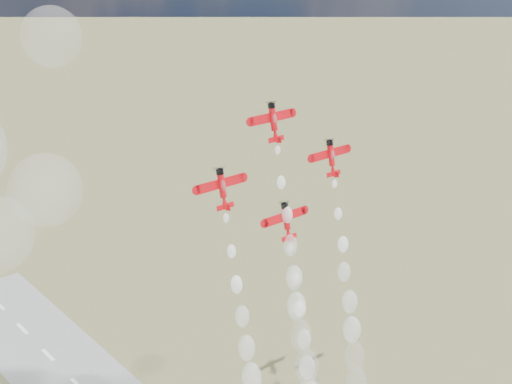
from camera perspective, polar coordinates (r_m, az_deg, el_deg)
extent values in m
cylinder|color=red|center=(135.92, 1.38, 5.89)|extent=(1.23, 2.16, 4.71)
cylinder|color=black|center=(135.70, 1.24, 6.91)|extent=(1.40, 1.55, 1.15)
cube|color=red|center=(136.13, 1.28, 6.00)|extent=(10.68, 0.56, 1.75)
cube|color=white|center=(134.40, 0.32, 5.80)|extent=(4.20, 0.13, 0.48)
cube|color=white|center=(138.06, 2.16, 6.19)|extent=(4.20, 0.13, 0.48)
cube|color=red|center=(136.27, 1.63, 4.26)|extent=(3.85, 0.31, 0.96)
cube|color=red|center=(135.79, 1.82, 4.18)|extent=(0.12, 1.70, 1.43)
ellipsoid|color=silver|center=(135.56, 1.51, 5.85)|extent=(0.96, 1.30, 2.30)
cone|color=red|center=(136.25, 1.57, 4.55)|extent=(1.23, 1.68, 2.48)
cylinder|color=red|center=(128.89, -2.75, 0.55)|extent=(1.23, 2.16, 4.71)
cylinder|color=black|center=(128.46, -2.91, 1.61)|extent=(1.40, 1.55, 1.15)
cube|color=red|center=(129.09, -2.85, 0.67)|extent=(10.68, 0.56, 1.75)
cube|color=white|center=(127.57, -3.91, 0.38)|extent=(4.20, 0.13, 0.48)
cube|color=white|center=(130.81, -1.87, 0.95)|extent=(4.20, 0.13, 0.48)
cube|color=red|center=(129.55, -2.47, -1.15)|extent=(3.85, 0.31, 0.96)
cube|color=red|center=(129.06, -2.28, -1.25)|extent=(0.12, 1.70, 1.43)
ellipsoid|color=silver|center=(128.51, -2.62, 0.49)|extent=(0.96, 1.30, 2.30)
cone|color=red|center=(129.48, -2.53, -0.85)|extent=(1.23, 1.68, 2.48)
cylinder|color=red|center=(146.47, 6.02, 2.99)|extent=(1.23, 2.16, 4.71)
cylinder|color=black|center=(146.10, 5.91, 3.93)|extent=(1.40, 1.55, 1.15)
cube|color=red|center=(146.64, 5.93, 3.09)|extent=(10.68, 0.56, 1.75)
cube|color=white|center=(144.76, 5.09, 2.87)|extent=(4.20, 0.13, 0.48)
cube|color=white|center=(148.71, 6.68, 3.30)|extent=(4.20, 0.13, 0.48)
cube|color=red|center=(147.05, 6.23, 1.48)|extent=(3.85, 0.31, 0.96)
cube|color=red|center=(146.62, 6.42, 1.40)|extent=(0.12, 1.70, 1.43)
ellipsoid|color=silver|center=(146.14, 6.16, 2.95)|extent=(0.96, 1.30, 2.30)
cone|color=red|center=(146.99, 6.18, 1.75)|extent=(1.23, 1.68, 2.48)
cylinder|color=red|center=(139.25, 2.43, -2.10)|extent=(1.23, 2.16, 4.71)
cylinder|color=black|center=(138.68, 2.30, -1.12)|extent=(1.40, 1.55, 1.15)
cube|color=red|center=(139.41, 2.34, -1.98)|extent=(10.68, 0.56, 1.75)
cube|color=white|center=(137.72, 1.41, -2.28)|extent=(4.20, 0.13, 0.48)
cube|color=white|center=(141.30, 3.18, -1.68)|extent=(4.20, 0.13, 0.48)
cube|color=red|center=(140.14, 2.67, -3.65)|extent=(3.85, 0.31, 0.96)
cube|color=red|center=(139.70, 2.86, -3.75)|extent=(0.12, 1.70, 1.43)
ellipsoid|color=silver|center=(138.91, 2.57, -2.15)|extent=(0.96, 1.30, 2.30)
cone|color=red|center=(140.02, 2.61, -3.37)|extent=(1.23, 1.68, 2.48)
sphere|color=white|center=(136.68, 1.74, 3.36)|extent=(1.05, 1.05, 1.05)
sphere|color=white|center=(137.81, 2.03, 0.76)|extent=(1.56, 1.56, 1.56)
sphere|color=white|center=(138.99, 2.49, -1.86)|extent=(2.08, 2.08, 2.08)
sphere|color=white|center=(140.35, 2.75, -4.28)|extent=(2.59, 2.59, 2.59)
sphere|color=white|center=(142.90, 3.08, -6.86)|extent=(3.10, 3.10, 3.10)
sphere|color=white|center=(144.82, 3.28, -9.13)|extent=(3.61, 3.61, 3.61)
sphere|color=white|center=(146.73, 3.65, -11.42)|extent=(4.12, 4.12, 4.12)
sphere|color=white|center=(150.35, 4.05, -13.72)|extent=(4.63, 4.63, 4.63)
sphere|color=white|center=(130.09, -2.41, -2.10)|extent=(1.05, 1.05, 1.05)
sphere|color=white|center=(131.95, -1.97, -4.77)|extent=(1.56, 1.56, 1.56)
sphere|color=white|center=(133.55, -1.57, -7.41)|extent=(2.08, 2.08, 2.08)
sphere|color=white|center=(136.15, -1.11, -9.92)|extent=(2.59, 2.59, 2.59)
sphere|color=white|center=(137.89, -0.76, -12.36)|extent=(3.10, 3.10, 3.10)
sphere|color=white|center=(140.78, -0.35, -14.61)|extent=(3.61, 3.61, 3.61)
sphere|color=white|center=(147.64, 6.30, 0.66)|extent=(1.05, 1.05, 1.05)
sphere|color=white|center=(148.72, 6.59, -1.75)|extent=(1.56, 1.56, 1.56)
sphere|color=white|center=(150.72, 6.97, -4.18)|extent=(2.08, 2.08, 2.08)
sphere|color=white|center=(152.30, 7.06, -6.36)|extent=(2.59, 2.59, 2.59)
sphere|color=white|center=(154.78, 7.52, -8.69)|extent=(3.10, 3.10, 3.10)
sphere|color=white|center=(157.12, 7.68, -10.86)|extent=(3.61, 3.61, 3.61)
sphere|color=white|center=(160.07, 7.91, -12.90)|extent=(4.12, 4.12, 4.12)
sphere|color=white|center=(163.08, 8.01, -14.93)|extent=(4.63, 4.63, 4.63)
sphere|color=white|center=(140.97, 2.77, -4.55)|extent=(1.05, 1.05, 1.05)
sphere|color=white|center=(142.83, 3.16, -6.99)|extent=(1.56, 1.56, 1.56)
sphere|color=white|center=(145.06, 3.49, -9.34)|extent=(2.08, 2.08, 2.08)
sphere|color=white|center=(147.50, 3.85, -11.67)|extent=(2.59, 2.59, 2.59)
sphere|color=white|center=(150.25, 4.09, -13.82)|extent=(3.10, 3.10, 3.10)
sphere|color=white|center=(127.92, -16.04, 11.85)|extent=(10.43, 10.43, 10.43)
sphere|color=white|center=(139.56, -16.45, 0.14)|extent=(14.09, 14.09, 14.09)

